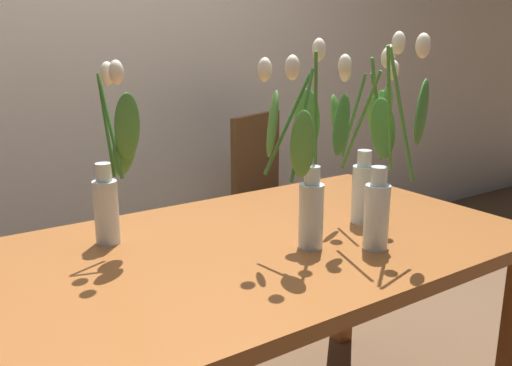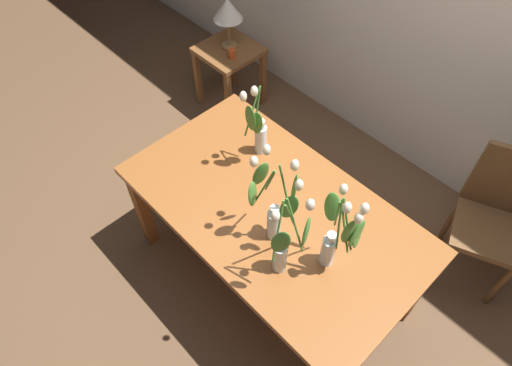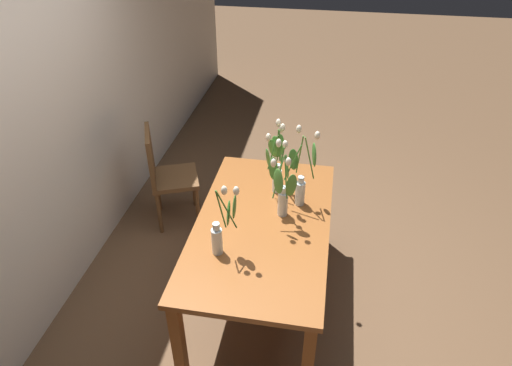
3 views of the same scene
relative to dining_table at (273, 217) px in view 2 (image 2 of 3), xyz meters
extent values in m
plane|color=brown|center=(0.00, 0.00, -0.65)|extent=(18.00, 18.00, 0.00)
cube|color=brown|center=(0.00, 0.00, 0.07)|extent=(1.60, 0.90, 0.04)
cube|color=brown|center=(-0.74, -0.39, -0.30)|extent=(0.07, 0.07, 0.70)
cube|color=brown|center=(-0.74, 0.39, -0.30)|extent=(0.07, 0.07, 0.70)
cube|color=brown|center=(0.74, 0.39, -0.30)|extent=(0.07, 0.07, 0.70)
cylinder|color=silver|center=(-0.33, 0.23, 0.18)|extent=(0.07, 0.07, 0.18)
cylinder|color=silver|center=(-0.33, 0.23, 0.30)|extent=(0.04, 0.04, 0.05)
cylinder|color=silver|center=(-0.33, 0.23, 0.15)|extent=(0.06, 0.06, 0.11)
cylinder|color=#3D752D|center=(-0.33, 0.20, 0.43)|extent=(0.02, 0.06, 0.27)
ellipsoid|color=#F2E5C6|center=(-0.32, 0.17, 0.56)|extent=(0.04, 0.04, 0.06)
ellipsoid|color=#427F33|center=(-0.29, 0.16, 0.38)|extent=(0.10, 0.04, 0.18)
cylinder|color=#3D752D|center=(-0.33, 0.16, 0.43)|extent=(0.02, 0.12, 0.26)
ellipsoid|color=#F2E5C6|center=(-0.32, 0.10, 0.57)|extent=(0.04, 0.04, 0.06)
ellipsoid|color=#427F33|center=(-0.30, 0.12, 0.43)|extent=(0.07, 0.04, 0.17)
cylinder|color=silver|center=(0.39, -0.04, 0.18)|extent=(0.07, 0.07, 0.18)
cylinder|color=silver|center=(0.39, -0.04, 0.30)|extent=(0.04, 0.04, 0.05)
cylinder|color=silver|center=(0.39, -0.04, 0.15)|extent=(0.06, 0.06, 0.11)
cylinder|color=#3D752D|center=(0.42, -0.06, 0.44)|extent=(0.05, 0.03, 0.30)
ellipsoid|color=#F2E5C6|center=(0.44, -0.07, 0.59)|extent=(0.04, 0.04, 0.06)
ellipsoid|color=#4C8E38|center=(0.47, -0.05, 0.44)|extent=(0.05, 0.07, 0.17)
cylinder|color=#3D752D|center=(0.44, -0.05, 0.42)|extent=(0.09, 0.01, 0.26)
ellipsoid|color=#F2E5C6|center=(0.49, -0.05, 0.56)|extent=(0.04, 0.04, 0.06)
ellipsoid|color=#4C8E38|center=(0.48, -0.02, 0.41)|extent=(0.03, 0.10, 0.18)
cylinder|color=#3D752D|center=(0.44, -0.03, 0.45)|extent=(0.10, 0.02, 0.30)
ellipsoid|color=#F2E5C6|center=(0.49, -0.03, 0.60)|extent=(0.04, 0.04, 0.06)
ellipsoid|color=#4C8E38|center=(0.48, 0.00, 0.40)|extent=(0.06, 0.11, 0.18)
cylinder|color=#3D752D|center=(0.37, -0.01, 0.42)|extent=(0.04, 0.06, 0.26)
ellipsoid|color=#F2E5C6|center=(0.35, 0.02, 0.55)|extent=(0.04, 0.04, 0.06)
ellipsoid|color=#4C8E38|center=(0.32, 0.02, 0.41)|extent=(0.10, 0.07, 0.18)
cylinder|color=silver|center=(0.12, -0.12, 0.18)|extent=(0.07, 0.07, 0.18)
cylinder|color=silver|center=(0.12, -0.12, 0.30)|extent=(0.04, 0.04, 0.05)
cylinder|color=silver|center=(0.12, -0.12, 0.15)|extent=(0.06, 0.06, 0.11)
cylinder|color=#3D752D|center=(0.05, -0.09, 0.43)|extent=(0.11, 0.06, 0.26)
ellipsoid|color=#F2E5C6|center=(0.00, -0.06, 0.57)|extent=(0.04, 0.04, 0.06)
ellipsoid|color=#4C8E38|center=(0.00, -0.10, 0.44)|extent=(0.08, 0.09, 0.18)
cylinder|color=#3D752D|center=(0.06, -0.14, 0.44)|extent=(0.10, 0.04, 0.28)
ellipsoid|color=#F2E5C6|center=(0.02, -0.15, 0.58)|extent=(0.04, 0.04, 0.06)
ellipsoid|color=#4C8E38|center=(0.03, -0.18, 0.40)|extent=(0.04, 0.09, 0.18)
cylinder|color=#3D752D|center=(0.15, -0.09, 0.46)|extent=(0.05, 0.05, 0.33)
ellipsoid|color=#F2E5C6|center=(0.17, -0.07, 0.62)|extent=(0.04, 0.04, 0.06)
ellipsoid|color=#4C8E38|center=(0.16, -0.04, 0.43)|extent=(0.07, 0.08, 0.17)
cylinder|color=silver|center=(0.26, -0.22, 0.18)|extent=(0.07, 0.07, 0.18)
cylinder|color=silver|center=(0.26, -0.22, 0.30)|extent=(0.04, 0.04, 0.05)
cylinder|color=silver|center=(0.26, -0.22, 0.15)|extent=(0.06, 0.06, 0.11)
cylinder|color=#478433|center=(0.28, -0.27, 0.46)|extent=(0.04, 0.08, 0.33)
ellipsoid|color=#F2E5C6|center=(0.29, -0.31, 0.63)|extent=(0.04, 0.04, 0.06)
ellipsoid|color=#427F33|center=(0.32, -0.30, 0.47)|extent=(0.11, 0.06, 0.18)
cylinder|color=#478433|center=(0.24, -0.16, 0.44)|extent=(0.03, 0.11, 0.27)
ellipsoid|color=#F2E5C6|center=(0.23, -0.11, 0.58)|extent=(0.04, 0.04, 0.06)
ellipsoid|color=#427F33|center=(0.21, -0.13, 0.43)|extent=(0.11, 0.06, 0.18)
cylinder|color=#478433|center=(0.31, -0.20, 0.46)|extent=(0.09, 0.05, 0.34)
ellipsoid|color=#F2E5C6|center=(0.35, -0.18, 0.64)|extent=(0.04, 0.04, 0.06)
ellipsoid|color=#427F33|center=(0.33, -0.16, 0.41)|extent=(0.05, 0.09, 0.18)
cube|color=brown|center=(0.83, 0.93, -0.20)|extent=(0.52, 0.52, 0.04)
cylinder|color=brown|center=(1.05, 0.83, -0.43)|extent=(0.04, 0.04, 0.43)
cylinder|color=brown|center=(0.74, 0.70, -0.43)|extent=(0.04, 0.04, 0.43)
cylinder|color=brown|center=(0.92, 1.15, -0.43)|extent=(0.04, 0.04, 0.43)
cylinder|color=brown|center=(0.61, 1.02, -0.43)|extent=(0.04, 0.04, 0.43)
cube|color=brown|center=(0.76, 1.09, 0.05)|extent=(0.38, 0.18, 0.46)
cube|color=brown|center=(-1.40, 0.92, -0.12)|extent=(0.44, 0.44, 0.04)
cube|color=brown|center=(-1.59, 0.73, -0.39)|extent=(0.04, 0.04, 0.51)
cube|color=brown|center=(-1.21, 0.73, -0.39)|extent=(0.04, 0.04, 0.51)
cube|color=brown|center=(-1.59, 1.11, -0.39)|extent=(0.04, 0.04, 0.51)
cube|color=brown|center=(-1.21, 1.11, -0.39)|extent=(0.04, 0.04, 0.51)
cylinder|color=olive|center=(-1.41, 0.94, -0.09)|extent=(0.12, 0.12, 0.02)
cylinder|color=olive|center=(-1.41, 0.94, 0.03)|extent=(0.02, 0.02, 0.22)
cone|color=silver|center=(-1.41, 0.94, 0.22)|extent=(0.22, 0.22, 0.16)
cylinder|color=#CC4C23|center=(-1.29, 0.86, -0.06)|extent=(0.06, 0.06, 0.07)
camera|label=1|loc=(-0.80, -1.20, 0.64)|focal=38.11mm
camera|label=2|loc=(0.91, -1.00, 1.99)|focal=31.67mm
camera|label=3|loc=(-2.34, -0.37, 2.04)|focal=31.81mm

